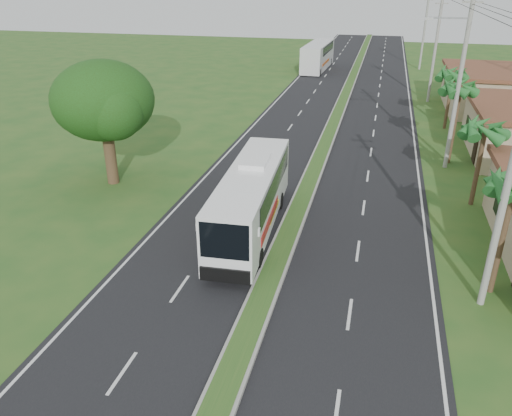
# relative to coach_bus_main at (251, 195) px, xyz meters

# --- Properties ---
(ground) EXTENTS (180.00, 180.00, 0.00)m
(ground) POSITION_rel_coach_bus_main_xyz_m (1.94, -5.88, -1.93)
(ground) COLOR #25531E
(ground) RESTS_ON ground
(road_asphalt) EXTENTS (14.00, 160.00, 0.02)m
(road_asphalt) POSITION_rel_coach_bus_main_xyz_m (1.94, 14.12, -1.92)
(road_asphalt) COLOR black
(road_asphalt) RESTS_ON ground
(median_strip) EXTENTS (1.20, 160.00, 0.18)m
(median_strip) POSITION_rel_coach_bus_main_xyz_m (1.94, 14.12, -1.83)
(median_strip) COLOR gray
(median_strip) RESTS_ON ground
(lane_edge_left) EXTENTS (0.12, 160.00, 0.01)m
(lane_edge_left) POSITION_rel_coach_bus_main_xyz_m (-4.76, 14.12, -1.93)
(lane_edge_left) COLOR silver
(lane_edge_left) RESTS_ON ground
(lane_edge_right) EXTENTS (0.12, 160.00, 0.01)m
(lane_edge_right) POSITION_rel_coach_bus_main_xyz_m (8.64, 14.12, -1.93)
(lane_edge_right) COLOR silver
(lane_edge_right) RESTS_ON ground
(shop_far) EXTENTS (8.60, 11.60, 3.82)m
(shop_far) POSITION_rel_coach_bus_main_xyz_m (15.94, 30.12, 0.00)
(shop_far) COLOR tan
(shop_far) RESTS_ON ground
(palm_verge_b) EXTENTS (2.40, 2.40, 5.05)m
(palm_verge_b) POSITION_rel_coach_bus_main_xyz_m (11.34, 6.12, 2.43)
(palm_verge_b) COLOR #473321
(palm_verge_b) RESTS_ON ground
(palm_verge_c) EXTENTS (2.40, 2.40, 5.85)m
(palm_verge_c) POSITION_rel_coach_bus_main_xyz_m (10.74, 13.12, 3.19)
(palm_verge_c) COLOR #473321
(palm_verge_c) RESTS_ON ground
(palm_verge_d) EXTENTS (2.40, 2.40, 5.25)m
(palm_verge_d) POSITION_rel_coach_bus_main_xyz_m (11.24, 22.12, 2.62)
(palm_verge_d) COLOR #473321
(palm_verge_d) RESTS_ON ground
(shade_tree) EXTENTS (6.30, 6.00, 7.54)m
(shade_tree) POSITION_rel_coach_bus_main_xyz_m (-10.18, 4.14, 3.10)
(shade_tree) COLOR #473321
(shade_tree) RESTS_ON ground
(utility_pole_a) EXTENTS (1.60, 0.28, 11.00)m
(utility_pole_a) POSITION_rel_coach_bus_main_xyz_m (10.44, -3.88, 3.74)
(utility_pole_a) COLOR gray
(utility_pole_a) RESTS_ON ground
(utility_pole_b) EXTENTS (3.20, 0.28, 12.00)m
(utility_pole_b) POSITION_rel_coach_bus_main_xyz_m (10.41, 12.12, 4.33)
(utility_pole_b) COLOR gray
(utility_pole_b) RESTS_ON ground
(utility_pole_c) EXTENTS (1.60, 0.28, 11.00)m
(utility_pole_c) POSITION_rel_coach_bus_main_xyz_m (10.44, 32.12, 3.74)
(utility_pole_c) COLOR gray
(utility_pole_c) RESTS_ON ground
(utility_pole_d) EXTENTS (1.60, 0.28, 10.50)m
(utility_pole_d) POSITION_rel_coach_bus_main_xyz_m (10.44, 52.12, 3.49)
(utility_pole_d) COLOR gray
(utility_pole_d) RESTS_ON ground
(coach_bus_main) EXTENTS (2.86, 10.96, 3.51)m
(coach_bus_main) POSITION_rel_coach_bus_main_xyz_m (0.00, 0.00, 0.00)
(coach_bus_main) COLOR white
(coach_bus_main) RESTS_ON ground
(coach_bus_far) EXTENTS (3.05, 12.09, 3.49)m
(coach_bus_far) POSITION_rel_coach_bus_main_xyz_m (-3.26, 48.58, 0.05)
(coach_bus_far) COLOR silver
(coach_bus_far) RESTS_ON ground
(motorcyclist) EXTENTS (1.66, 0.80, 2.26)m
(motorcyclist) POSITION_rel_coach_bus_main_xyz_m (0.28, 1.49, -1.09)
(motorcyclist) COLOR black
(motorcyclist) RESTS_ON ground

